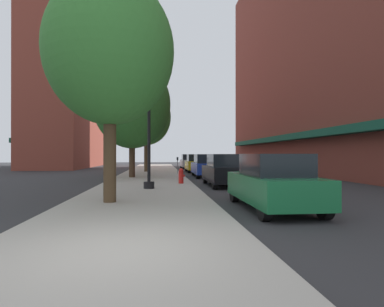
% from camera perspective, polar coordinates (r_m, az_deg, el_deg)
% --- Properties ---
extents(ground_plane, '(90.00, 90.00, 0.00)m').
position_cam_1_polar(ground_plane, '(23.58, 2.44, -4.16)').
color(ground_plane, '#2D2D30').
extents(sidewalk_slab, '(4.80, 50.00, 0.12)m').
position_cam_1_polar(sidewalk_slab, '(24.34, -7.28, -3.89)').
color(sidewalk_slab, '#A8A399').
rests_on(sidewalk_slab, ground).
extents(building_right_brick, '(6.80, 40.00, 24.08)m').
position_cam_1_polar(building_right_brick, '(32.52, 21.96, 18.45)').
color(building_right_brick, brown).
rests_on(building_right_brick, ground).
extents(building_far_background, '(6.80, 18.00, 17.82)m').
position_cam_1_polar(building_far_background, '(44.45, -21.16, 9.23)').
color(building_far_background, brown).
rests_on(building_far_background, ground).
extents(lamppost, '(0.48, 0.48, 5.90)m').
position_cam_1_polar(lamppost, '(14.53, -7.66, 6.00)').
color(lamppost, black).
rests_on(lamppost, sidewalk_slab).
extents(fire_hydrant, '(0.33, 0.26, 0.79)m').
position_cam_1_polar(fire_hydrant, '(16.89, -1.95, -3.98)').
color(fire_hydrant, red).
rests_on(fire_hydrant, sidewalk_slab).
extents(parking_meter_near, '(0.14, 0.09, 1.31)m').
position_cam_1_polar(parking_meter_near, '(25.49, -2.60, -1.72)').
color(parking_meter_near, slate).
rests_on(parking_meter_near, sidewalk_slab).
extents(tree_near, '(4.36, 4.36, 7.36)m').
position_cam_1_polar(tree_near, '(28.99, -8.12, 6.41)').
color(tree_near, '#4C3823').
rests_on(tree_near, sidewalk_slab).
extents(tree_mid, '(5.16, 5.16, 7.86)m').
position_cam_1_polar(tree_mid, '(22.13, -10.61, 8.57)').
color(tree_mid, '#422D1E').
rests_on(tree_mid, sidewalk_slab).
extents(tree_far, '(4.11, 4.11, 7.19)m').
position_cam_1_polar(tree_far, '(11.07, -14.39, 17.12)').
color(tree_far, '#4C3823').
rests_on(tree_far, sidewalk_slab).
extents(car_green, '(1.80, 4.30, 1.66)m').
position_cam_1_polar(car_green, '(9.86, 14.19, -5.01)').
color(car_green, black).
rests_on(car_green, ground).
extents(car_black, '(1.80, 4.30, 1.66)m').
position_cam_1_polar(car_black, '(16.79, 5.78, -3.01)').
color(car_black, black).
rests_on(car_black, ground).
extents(car_blue, '(1.80, 4.30, 1.66)m').
position_cam_1_polar(car_blue, '(23.35, 2.51, -2.21)').
color(car_blue, black).
rests_on(car_blue, ground).
extents(car_yellow, '(1.80, 4.30, 1.66)m').
position_cam_1_polar(car_yellow, '(29.81, 0.71, -1.77)').
color(car_yellow, black).
rests_on(car_yellow, ground).
extents(car_silver, '(1.80, 4.30, 1.66)m').
position_cam_1_polar(car_silver, '(37.10, -0.57, -1.45)').
color(car_silver, black).
rests_on(car_silver, ground).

